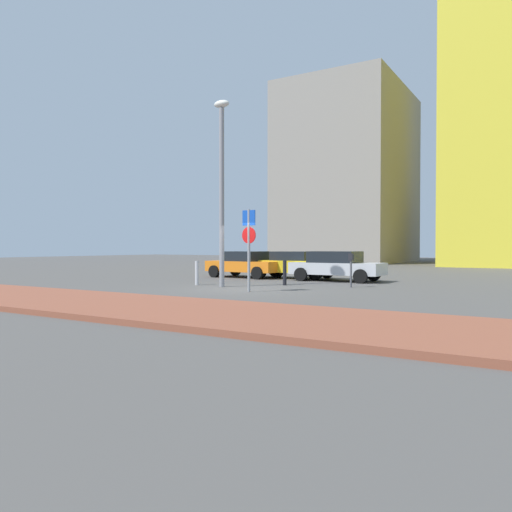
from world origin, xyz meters
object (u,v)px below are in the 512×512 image
Objects in this scene: parked_car_yellow at (293,264)px; parking_sign_post at (249,240)px; traffic_bollard_near at (197,273)px; parked_car_silver at (337,265)px; parking_meter at (351,265)px; parked_car_orange at (246,264)px; street_lamp at (222,178)px; traffic_bollard_mid at (285,273)px.

parking_sign_post is (2.01, -7.60, 1.15)m from parked_car_yellow.
parking_sign_post is 2.90× the size of traffic_bollard_near.
parked_car_silver is 3.19× the size of parking_meter.
parked_car_orange is at bearing 179.41° from parked_car_silver.
parking_sign_post is at bearing -23.58° from traffic_bollard_near.
street_lamp reaches higher than parked_car_silver.
traffic_bollard_mid is at bearing -40.30° from parked_car_orange.
traffic_bollard_mid is at bearing 48.92° from street_lamp.
traffic_bollard_near is (-1.57, -6.03, -0.21)m from parked_car_yellow.
street_lamp is (-0.11, -6.26, 3.69)m from parked_car_yellow.
traffic_bollard_near is at bearing -150.44° from traffic_bollard_mid.
parked_car_orange is at bearing -166.12° from parked_car_yellow.
street_lamp reaches higher than parked_car_orange.
traffic_bollard_mid reaches higher than traffic_bollard_near.
parked_car_silver is at bearing 120.60° from parking_meter.
parked_car_yellow is at bearing 104.85° from parking_sign_post.
parked_car_yellow is 5.91m from parking_meter.
traffic_bollard_near is at bearing -160.04° from parking_meter.
parked_car_orange is 0.98× the size of parked_car_silver.
street_lamp is 4.17m from traffic_bollard_near.
street_lamp is at bearing -116.22° from parked_car_silver.
traffic_bollard_mid is at bearing 29.56° from traffic_bollard_near.
street_lamp is at bearing -152.27° from parking_meter.
parking_sign_post reaches higher than parked_car_yellow.
traffic_bollard_mid is (3.25, 1.85, 0.02)m from traffic_bollard_near.
parked_car_yellow is at bearing 13.88° from parked_car_orange.
parking_sign_post reaches higher than parked_car_orange.
parked_car_orange reaches higher than parking_meter.
parked_car_yellow reaches higher than parking_meter.
parked_car_orange is 4.14× the size of traffic_bollard_near.
parked_car_orange is 1.42× the size of parking_sign_post.
parking_sign_post is at bearing -56.98° from parked_car_orange.
traffic_bollard_mid is (-2.81, -0.36, -0.36)m from parking_meter.
parked_car_yellow is at bearing 88.95° from street_lamp.
parked_car_orange is 4.02× the size of traffic_bollard_mid.
traffic_bollard_near is (0.95, -5.41, -0.21)m from parked_car_orange.
parked_car_silver is 7.04m from parking_sign_post.
parked_car_yellow reaches higher than traffic_bollard_mid.
parking_sign_post is 3.57m from street_lamp.
parked_car_yellow is 1.51× the size of parking_sign_post.
traffic_bollard_near is at bearing 156.42° from parking_sign_post.
street_lamp is (-2.13, 1.34, 2.54)m from parking_sign_post.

